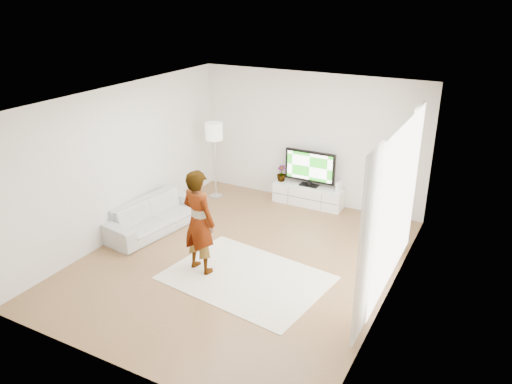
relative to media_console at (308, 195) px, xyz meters
The scene contains 17 objects.
floor 2.78m from the media_console, 92.15° to the right, with size 6.00×6.00×0.00m, color #9B6A46.
ceiling 3.79m from the media_console, 92.15° to the right, with size 6.00×6.00×0.00m, color white.
wall_left 3.98m from the media_console, 133.28° to the right, with size 0.02×6.00×2.80m, color silver.
wall_right 3.85m from the media_console, 49.09° to the right, with size 0.02×6.00×2.80m, color silver.
wall_back 1.21m from the media_console, 113.83° to the left, with size 5.00×0.02×2.80m, color silver.
wall_front 5.89m from the media_console, 91.03° to the right, with size 5.00×0.02×2.80m, color silver.
window 3.64m from the media_console, 46.05° to the right, with size 0.01×2.60×2.50m, color white.
curtain_near 4.55m from the media_console, 58.62° to the right, with size 0.04×0.70×2.60m, color white.
curtain_far 2.81m from the media_console, 26.90° to the right, with size 0.04×0.70×2.60m, color white.
media_console is the anchor object (origin of this frame).
television 0.64m from the media_console, 90.00° to the left, with size 1.11×0.22×0.78m.
game_console 0.74m from the media_console, ahead, with size 0.09×0.17×0.22m.
potted_plant 0.76m from the media_console, behind, with size 0.20×0.20×0.36m, color #3F7238.
rug 3.25m from the media_console, 85.45° to the right, with size 2.50×1.80×0.01m, color #F0E9CC.
player 3.47m from the media_console, 99.13° to the right, with size 0.64×0.42×1.76m, color #334772.
sofa 3.32m from the media_console, 130.52° to the right, with size 2.07×0.81×0.60m, color #B8B7B3.
floor_lamp 2.42m from the media_console, 164.67° to the right, with size 0.38×0.38×1.70m.
Camera 1 is at (3.76, -6.54, 4.37)m, focal length 35.00 mm.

